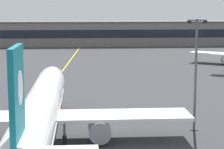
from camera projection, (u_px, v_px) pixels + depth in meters
taxiway_centreline at (40, 101)px, 66.97m from camera, size 13.96×179.50×0.01m
airliner_foreground at (40, 112)px, 46.19m from camera, size 32.04×41.42×11.65m
apron_lamp_post at (196, 73)px, 50.56m from camera, size 2.24×0.90×12.81m
safety_cone_by_nose_gear at (62, 105)px, 63.07m from camera, size 0.44×0.44×0.55m
terminal_building at (60, 34)px, 158.40m from camera, size 156.68×12.40×8.73m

